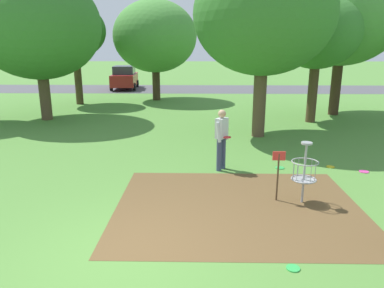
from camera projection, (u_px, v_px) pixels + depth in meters
name	position (u px, v px, depth m)	size (l,w,h in m)	color
ground_plane	(126.00, 256.00, 5.99)	(160.00, 160.00, 0.00)	#518438
dirt_tee_pad	(238.00, 206.00, 7.84)	(5.28, 4.21, 0.01)	brown
disc_golf_basket	(302.00, 170.00, 7.87)	(0.98, 0.58, 1.39)	#9E9EA3
player_foreground_watching	(222.00, 136.00, 9.94)	(0.45, 0.48, 1.71)	#384260
frisbee_near_basket	(280.00, 168.00, 10.31)	(0.26, 0.26, 0.02)	green
frisbee_by_tee	(293.00, 268.00, 5.65)	(0.22, 0.22, 0.02)	green
frisbee_mid_grass	(364.00, 172.00, 10.00)	(0.26, 0.26, 0.02)	#E53D99
frisbee_far_left	(331.00, 167.00, 10.40)	(0.23, 0.23, 0.02)	gold
tree_near_left	(264.00, 15.00, 12.84)	(5.07, 5.07, 6.62)	brown
tree_near_right	(74.00, 31.00, 20.65)	(3.57, 3.57, 5.76)	#4C3823
tree_mid_left	(37.00, 26.00, 16.07)	(5.60, 5.60, 6.64)	brown
tree_mid_center	(343.00, 18.00, 17.20)	(5.34, 5.34, 6.98)	#422D1E
tree_mid_right	(155.00, 37.00, 22.39)	(5.18, 5.18, 6.17)	#422D1E
tree_far_left	(318.00, 33.00, 15.62)	(3.67, 3.67, 5.51)	#4C3823
parking_lot_strip	(185.00, 89.00, 29.38)	(36.00, 6.00, 0.01)	#4C4C51
parked_car_leftmost	(125.00, 77.00, 29.19)	(2.22, 4.33, 1.84)	maroon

